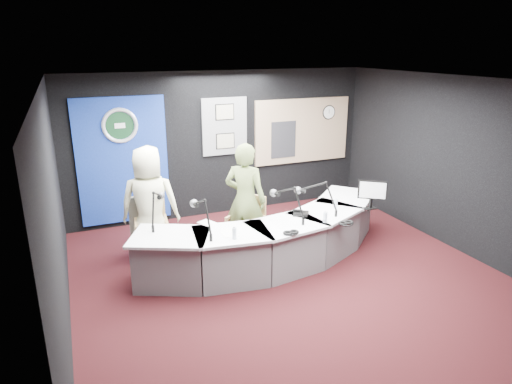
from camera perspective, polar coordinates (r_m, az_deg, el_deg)
name	(u,v)px	position (r m, az deg, el deg)	size (l,w,h in m)	color
ground	(289,277)	(6.83, 4.21, -10.55)	(6.00, 6.00, 0.00)	black
ceiling	(294,82)	(6.02, 4.83, 13.58)	(6.00, 6.00, 0.02)	silver
wall_back	(222,144)	(8.97, -4.26, 5.98)	(6.00, 0.02, 2.80)	black
wall_front	(463,289)	(4.06, 24.42, -10.95)	(6.00, 0.02, 2.80)	black
wall_left	(55,216)	(5.65, -23.79, -2.78)	(0.02, 6.00, 2.80)	black
wall_right	(458,165)	(8.06, 23.90, 3.11)	(0.02, 6.00, 2.80)	black
broadcast_desk	(271,240)	(7.09, 1.91, -6.02)	(4.50, 1.90, 0.75)	silver
backdrop_panel	(123,161)	(8.58, -16.30, 3.73)	(1.60, 0.05, 2.30)	navy
agency_seal	(120,126)	(8.42, -16.66, 7.96)	(0.63, 0.63, 0.07)	silver
seal_center	(120,126)	(8.42, -16.66, 7.96)	(0.48, 0.48, 0.01)	black
pinboard	(225,126)	(8.89, -3.94, 8.18)	(0.90, 0.04, 1.10)	slate
framed_photo_upper	(225,112)	(8.82, -3.91, 9.94)	(0.34, 0.02, 0.27)	gray
framed_photo_lower	(225,141)	(8.92, -3.84, 6.38)	(0.34, 0.02, 0.27)	gray
booth_window_frame	(302,131)	(9.60, 5.82, 7.64)	(2.12, 0.06, 1.32)	#9D7F62
booth_glow	(303,131)	(9.59, 5.85, 7.63)	(2.00, 0.02, 1.20)	#D2AF85
equipment_rack	(283,140)	(9.40, 3.44, 6.55)	(0.55, 0.02, 0.75)	black
wall_clock	(329,112)	(9.82, 9.10, 9.81)	(0.28, 0.28, 0.01)	white
armchair_left	(152,233)	(7.38, -12.88, -5.01)	(0.48, 0.48, 0.86)	#9D7B48
armchair_right	(246,223)	(7.30, -1.32, -3.93)	(0.60, 0.60, 1.06)	#9D7B48
draped_jacket	(145,217)	(7.53, -13.69, -3.04)	(0.50, 0.10, 0.70)	gray
person_man	(150,204)	(7.21, -13.14, -1.48)	(0.89, 0.58, 1.82)	beige
person_woman	(245,200)	(7.17, -1.34, -1.05)	(0.67, 0.44, 1.84)	#5E6D39
computer_monitor	(372,190)	(7.42, 14.26, 0.27)	(0.45, 0.03, 0.31)	black
desk_phone	(301,214)	(7.05, 5.64, -2.72)	(0.22, 0.17, 0.05)	black
headphones_near	(346,223)	(6.81, 11.16, -3.80)	(0.24, 0.24, 0.04)	black
headphones_far	(291,232)	(6.37, 4.39, -5.07)	(0.20, 0.20, 0.03)	black
paper_stack	(208,223)	(6.76, -6.08, -3.86)	(0.19, 0.27, 0.00)	white
notepad	(229,233)	(6.39, -3.38, -5.12)	(0.22, 0.31, 0.00)	white
boom_mic_a	(157,205)	(6.74, -12.33, -1.55)	(0.36, 0.69, 0.60)	black
boom_mic_b	(202,213)	(6.31, -6.78, -2.59)	(0.17, 0.74, 0.60)	black
boom_mic_c	(288,200)	(6.79, 4.03, -1.04)	(0.33, 0.70, 0.60)	black
boom_mic_d	(317,195)	(7.05, 7.64, -0.41)	(0.55, 0.57, 0.60)	black
water_bottles	(289,217)	(6.73, 4.18, -3.11)	(1.96, 0.55, 0.18)	silver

